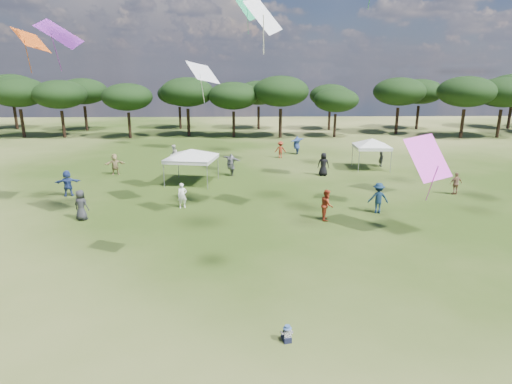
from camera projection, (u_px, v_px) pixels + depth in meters
tree_line at (272, 92)px, 55.47m from camera, size 108.78×17.63×7.77m
tent_left at (191, 151)px, 31.24m from camera, size 6.70×6.70×2.86m
tent_right at (372, 140)px, 35.83m from camera, size 5.66×5.66×2.91m
toddler at (287, 334)px, 13.10m from camera, size 0.40×0.44×0.56m
festival_crowd at (258, 166)px, 33.33m from camera, size 28.26×21.30×1.88m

